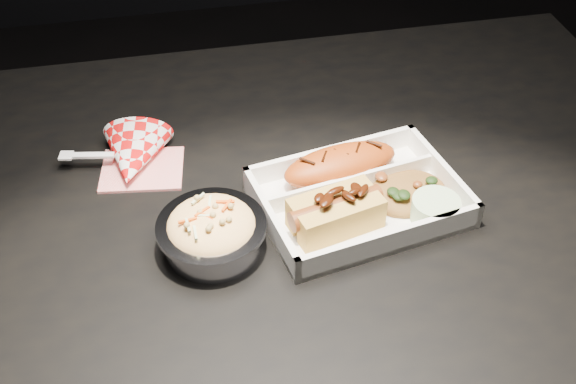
# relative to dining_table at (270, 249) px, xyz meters

# --- Properties ---
(dining_table) EXTENTS (1.20, 0.80, 0.75)m
(dining_table) POSITION_rel_dining_table_xyz_m (0.00, 0.00, 0.00)
(dining_table) COLOR black
(dining_table) RESTS_ON ground
(food_tray) EXTENTS (0.28, 0.22, 0.04)m
(food_tray) POSITION_rel_dining_table_xyz_m (0.11, -0.03, 0.10)
(food_tray) COLOR white
(food_tray) RESTS_ON dining_table
(fried_pastry) EXTENTS (0.17, 0.09, 0.04)m
(fried_pastry) POSITION_rel_dining_table_xyz_m (0.10, 0.02, 0.12)
(fried_pastry) COLOR #AB4311
(fried_pastry) RESTS_ON food_tray
(hotdog) EXTENTS (0.12, 0.08, 0.06)m
(hotdog) POSITION_rel_dining_table_xyz_m (0.07, -0.07, 0.12)
(hotdog) COLOR gold
(hotdog) RESTS_ON food_tray
(fried_rice_mound) EXTENTS (0.12, 0.10, 0.03)m
(fried_rice_mound) POSITION_rel_dining_table_xyz_m (0.18, -0.03, 0.11)
(fried_rice_mound) COLOR #8F5D29
(fried_rice_mound) RESTS_ON food_tray
(cupcake_liner) EXTENTS (0.06, 0.06, 0.03)m
(cupcake_liner) POSITION_rel_dining_table_xyz_m (0.20, -0.08, 0.11)
(cupcake_liner) COLOR beige
(cupcake_liner) RESTS_ON food_tray
(foil_coleslaw_cup) EXTENTS (0.13, 0.13, 0.07)m
(foil_coleslaw_cup) POSITION_rel_dining_table_xyz_m (-0.08, -0.07, 0.12)
(foil_coleslaw_cup) COLOR silver
(foil_coleslaw_cup) RESTS_ON dining_table
(napkin_fork) EXTENTS (0.17, 0.13, 0.10)m
(napkin_fork) POSITION_rel_dining_table_xyz_m (-0.17, 0.11, 0.11)
(napkin_fork) COLOR red
(napkin_fork) RESTS_ON dining_table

